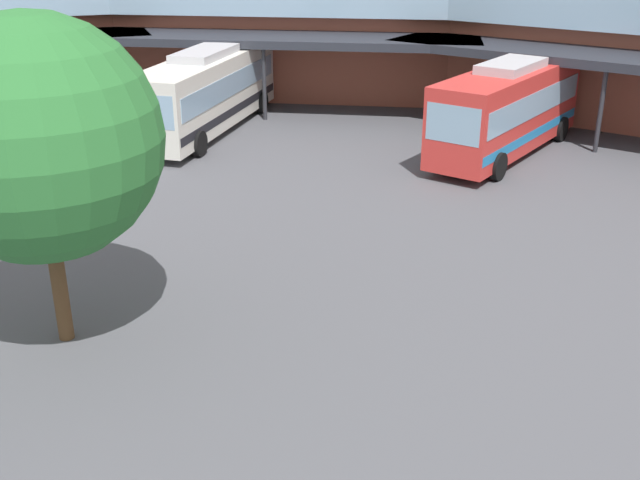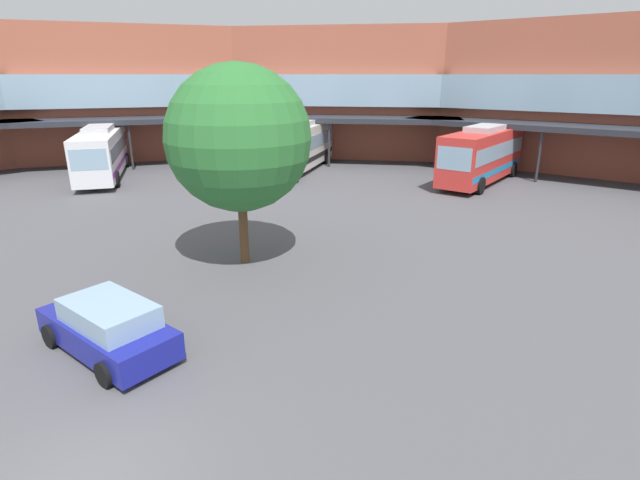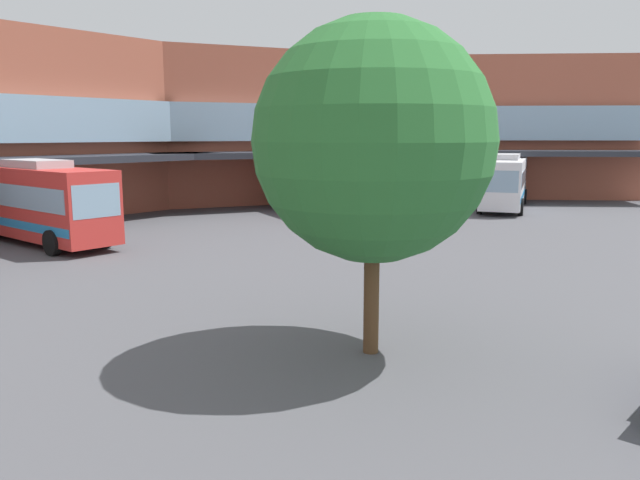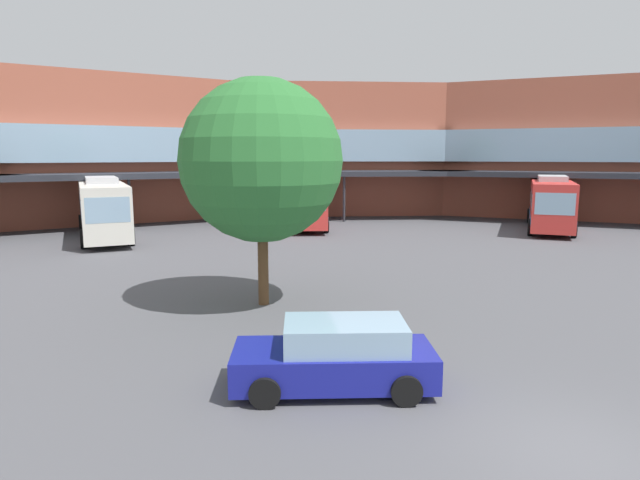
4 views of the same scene
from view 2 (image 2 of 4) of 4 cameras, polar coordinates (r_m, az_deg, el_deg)
station_building at (r=33.23m, az=11.25°, el=15.69°), size 87.37×41.59×11.08m
bus_0 at (r=39.32m, az=-24.23°, el=9.43°), size 9.18×10.63×3.70m
bus_1 at (r=35.79m, az=18.49°, el=9.51°), size 4.93×10.44×3.92m
bus_3 at (r=38.11m, az=-2.80°, el=10.86°), size 3.81×12.03×3.80m
parked_car at (r=14.50m, az=-23.60°, el=-9.37°), size 4.73×2.95×1.53m
plaza_tree at (r=18.75m, az=-9.50°, el=11.63°), size 5.47×5.47×7.67m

